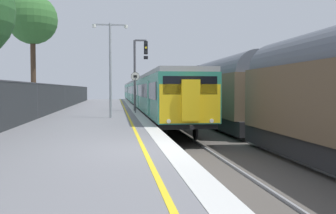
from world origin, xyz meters
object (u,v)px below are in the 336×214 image
(platform_lamp_mid, at_px, (110,62))
(signal_gantry, at_px, (138,67))
(freight_train_adjacent_track, at_px, (203,91))
(speed_limit_sign, at_px, (135,87))
(commuter_train_at_platform, at_px, (142,92))
(background_tree_left, at_px, (32,21))

(platform_lamp_mid, bearing_deg, signal_gantry, 74.13)
(freight_train_adjacent_track, bearing_deg, speed_limit_sign, -142.79)
(freight_train_adjacent_track, distance_m, speed_limit_sign, 7.35)
(commuter_train_at_platform, relative_size, background_tree_left, 7.39)
(freight_train_adjacent_track, distance_m, platform_lamp_mid, 11.71)
(freight_train_adjacent_track, height_order, background_tree_left, background_tree_left)
(platform_lamp_mid, xyz_separation_m, background_tree_left, (-5.51, 6.02, 3.25))
(freight_train_adjacent_track, relative_size, platform_lamp_mid, 9.71)
(commuter_train_at_platform, xyz_separation_m, background_tree_left, (-9.00, -18.50, 5.21))
(freight_train_adjacent_track, relative_size, background_tree_left, 6.33)
(signal_gantry, xyz_separation_m, speed_limit_sign, (-0.36, -2.65, -1.57))
(commuter_train_at_platform, bearing_deg, signal_gantry, -94.86)
(commuter_train_at_platform, height_order, background_tree_left, background_tree_left)
(commuter_train_at_platform, xyz_separation_m, freight_train_adjacent_track, (4.00, -15.69, 0.27))
(speed_limit_sign, relative_size, platform_lamp_mid, 0.52)
(commuter_train_at_platform, distance_m, signal_gantry, 17.67)
(signal_gantry, relative_size, background_tree_left, 0.65)
(signal_gantry, distance_m, platform_lamp_mid, 7.32)
(signal_gantry, relative_size, speed_limit_sign, 1.91)
(commuter_train_at_platform, relative_size, platform_lamp_mid, 11.34)
(signal_gantry, height_order, background_tree_left, background_tree_left)
(speed_limit_sign, xyz_separation_m, platform_lamp_mid, (-1.64, -4.39, 1.42))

